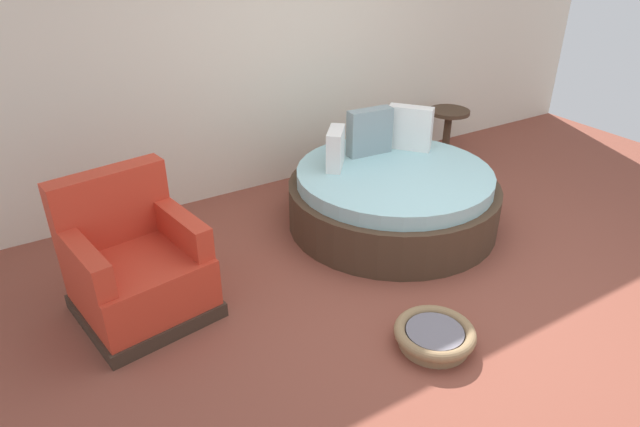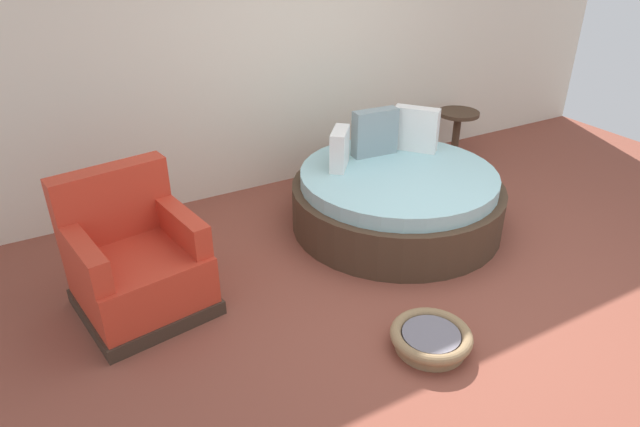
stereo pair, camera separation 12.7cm
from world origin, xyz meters
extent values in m
cube|color=brown|center=(0.00, 0.00, -0.01)|extent=(8.00, 8.00, 0.02)
cube|color=silver|center=(0.00, 2.31, 1.45)|extent=(8.00, 0.12, 2.90)
cylinder|color=#473323|center=(0.28, 0.96, 0.19)|extent=(1.78, 1.78, 0.38)
cylinder|color=#9ED1D6|center=(0.28, 0.96, 0.44)|extent=(1.64, 1.64, 0.12)
cube|color=white|center=(0.69, 1.28, 0.70)|extent=(0.34, 0.38, 0.39)
cube|color=gray|center=(0.31, 1.37, 0.71)|extent=(0.41, 0.15, 0.41)
cube|color=white|center=(-0.10, 1.28, 0.67)|extent=(0.30, 0.33, 0.33)
cube|color=#38281E|center=(-1.90, 0.85, 0.05)|extent=(0.91, 0.91, 0.10)
cube|color=red|center=(-1.90, 0.85, 0.27)|extent=(0.87, 0.87, 0.34)
cube|color=red|center=(-1.95, 1.16, 0.69)|extent=(0.78, 0.28, 0.50)
cube|color=red|center=(-2.21, 0.80, 0.55)|extent=(0.22, 0.69, 0.22)
cube|color=red|center=(-1.58, 0.90, 0.55)|extent=(0.22, 0.69, 0.22)
cylinder|color=#8E704C|center=(-0.46, -0.42, 0.03)|extent=(0.44, 0.44, 0.06)
torus|color=#8E704C|center=(-0.46, -0.42, 0.10)|extent=(0.51, 0.51, 0.07)
cylinder|color=slate|center=(-0.46, -0.42, 0.08)|extent=(0.36, 0.36, 0.05)
cylinder|color=#473323|center=(1.76, 1.89, 0.24)|extent=(0.08, 0.08, 0.48)
cylinder|color=#473323|center=(1.76, 1.89, 0.50)|extent=(0.44, 0.44, 0.04)
camera|label=1|loc=(-2.46, -2.31, 2.38)|focal=31.04mm
camera|label=2|loc=(-2.35, -2.38, 2.38)|focal=31.04mm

